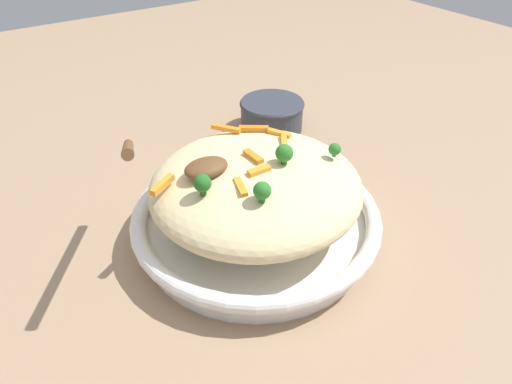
% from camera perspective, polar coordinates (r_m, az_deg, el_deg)
% --- Properties ---
extents(ground_plane, '(2.40, 2.40, 0.00)m').
position_cam_1_polar(ground_plane, '(0.65, 0.00, -5.24)').
color(ground_plane, '#9E7F60').
extents(serving_bowl, '(0.34, 0.34, 0.05)m').
position_cam_1_polar(serving_bowl, '(0.63, 0.00, -3.49)').
color(serving_bowl, white).
rests_on(serving_bowl, ground_plane).
extents(pasta_mound, '(0.28, 0.27, 0.08)m').
position_cam_1_polar(pasta_mound, '(0.59, 0.00, 0.77)').
color(pasta_mound, beige).
rests_on(pasta_mound, serving_bowl).
extents(carrot_piece_0, '(0.02, 0.03, 0.01)m').
position_cam_1_polar(carrot_piece_0, '(0.64, 2.91, 7.33)').
color(carrot_piece_0, orange).
rests_on(carrot_piece_0, pasta_mound).
extents(carrot_piece_1, '(0.04, 0.03, 0.01)m').
position_cam_1_polar(carrot_piece_1, '(0.66, -0.27, 7.94)').
color(carrot_piece_1, orange).
rests_on(carrot_piece_1, pasta_mound).
extents(carrot_piece_2, '(0.03, 0.04, 0.01)m').
position_cam_1_polar(carrot_piece_2, '(0.66, -3.74, 7.91)').
color(carrot_piece_2, orange).
rests_on(carrot_piece_2, pasta_mound).
extents(carrot_piece_3, '(0.01, 0.03, 0.01)m').
position_cam_1_polar(carrot_piece_3, '(0.58, -0.20, 4.52)').
color(carrot_piece_3, orange).
rests_on(carrot_piece_3, pasta_mound).
extents(carrot_piece_4, '(0.03, 0.01, 0.01)m').
position_cam_1_polar(carrot_piece_4, '(0.55, 0.39, 2.60)').
color(carrot_piece_4, orange).
rests_on(carrot_piece_4, pasta_mound).
extents(carrot_piece_5, '(0.02, 0.04, 0.01)m').
position_cam_1_polar(carrot_piece_5, '(0.53, -1.94, 0.63)').
color(carrot_piece_5, orange).
rests_on(carrot_piece_5, pasta_mound).
extents(carrot_piece_6, '(0.01, 0.03, 0.01)m').
position_cam_1_polar(carrot_piece_6, '(0.56, -6.28, 2.53)').
color(carrot_piece_6, orange).
rests_on(carrot_piece_6, pasta_mound).
extents(carrot_piece_7, '(0.03, 0.04, 0.01)m').
position_cam_1_polar(carrot_piece_7, '(0.62, 3.53, 6.28)').
color(carrot_piece_7, orange).
rests_on(carrot_piece_7, pasta_mound).
extents(carrot_piece_8, '(0.04, 0.03, 0.01)m').
position_cam_1_polar(carrot_piece_8, '(0.55, -11.58, 0.89)').
color(carrot_piece_8, orange).
rests_on(carrot_piece_8, pasta_mound).
extents(broccoli_floret_0, '(0.02, 0.02, 0.03)m').
position_cam_1_polar(broccoli_floret_0, '(0.52, -6.68, 1.05)').
color(broccoli_floret_0, '#205B1C').
rests_on(broccoli_floret_0, pasta_mound).
extents(broccoli_floret_1, '(0.02, 0.02, 0.03)m').
position_cam_1_polar(broccoli_floret_1, '(0.56, 3.55, 4.84)').
color(broccoli_floret_1, '#296820').
rests_on(broccoli_floret_1, pasta_mound).
extents(broccoli_floret_2, '(0.02, 0.02, 0.03)m').
position_cam_1_polar(broccoli_floret_2, '(0.51, 0.78, 0.13)').
color(broccoli_floret_2, '#296820').
rests_on(broccoli_floret_2, pasta_mound).
extents(broccoli_floret_3, '(0.02, 0.02, 0.02)m').
position_cam_1_polar(broccoli_floret_3, '(0.60, 9.77, 5.25)').
color(broccoli_floret_3, '#296820').
rests_on(broccoli_floret_3, pasta_mound).
extents(serving_spoon, '(0.14, 0.17, 0.10)m').
position_cam_1_polar(serving_spoon, '(0.54, -9.92, 3.92)').
color(serving_spoon, brown).
rests_on(serving_spoon, pasta_mound).
extents(companion_bowl, '(0.12, 0.12, 0.06)m').
position_cam_1_polar(companion_bowl, '(0.89, 1.98, 9.74)').
color(companion_bowl, '#333842').
rests_on(companion_bowl, ground_plane).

